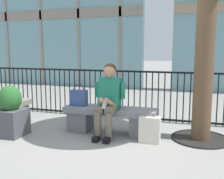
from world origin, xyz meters
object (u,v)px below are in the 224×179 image
Objects in this scene: handbag_on_bench at (79,97)px; planter at (11,113)px; shopping_bag at (150,129)px; stone_bench at (110,118)px; seated_person_with_phone at (108,97)px.

handbag_on_bench is 0.45× the size of planter.
planter is at bearing -147.22° from handbag_on_bench.
shopping_bag is 2.31m from planter.
planter is at bearing -157.80° from stone_bench.
planter reaches higher than stone_bench.
stone_bench is 1.32× the size of seated_person_with_phone.
stone_bench is at bearing 160.99° from shopping_bag.
stone_bench is 1.88× the size of planter.
handbag_on_bench is at bearing -179.01° from stone_bench.
planter is at bearing -170.57° from shopping_bag.
shopping_bag reaches higher than stone_bench.
handbag_on_bench is 0.76× the size of shopping_bag.
seated_person_with_phone is 2.39× the size of shopping_bag.
shopping_bag is at bearing -19.01° from stone_bench.
shopping_bag is (0.72, -0.12, -0.44)m from seated_person_with_phone.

